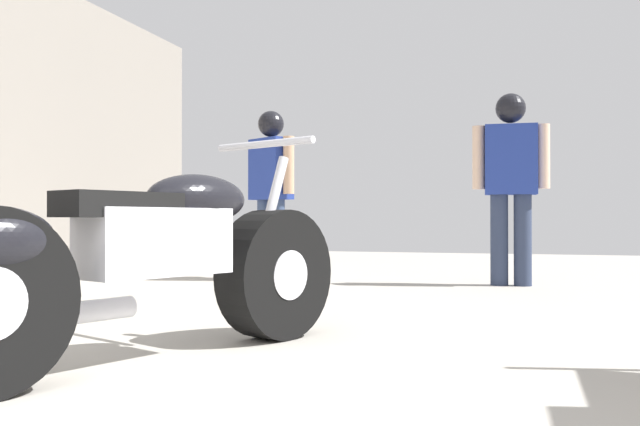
% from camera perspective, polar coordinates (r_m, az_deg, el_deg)
% --- Properties ---
extents(ground_plane, '(16.78, 16.78, 0.00)m').
position_cam_1_polar(ground_plane, '(4.28, 1.90, -8.83)').
color(ground_plane, '#A8A399').
extents(motorcycle_maroon_cruiser, '(1.07, 2.10, 1.02)m').
position_cam_1_polar(motorcycle_maroon_cruiser, '(2.98, -14.39, -4.17)').
color(motorcycle_maroon_cruiser, black).
rests_on(motorcycle_maroon_cruiser, ground_plane).
extents(mechanic_in_blue, '(0.71, 0.28, 1.79)m').
position_cam_1_polar(mechanic_in_blue, '(6.55, 15.80, 3.48)').
color(mechanic_in_blue, '#2D3851').
rests_on(mechanic_in_blue, ground_plane).
extents(mechanic_with_helmet, '(0.64, 0.44, 1.73)m').
position_cam_1_polar(mechanic_with_helmet, '(6.98, -4.17, 2.93)').
color(mechanic_with_helmet, '#384766').
rests_on(mechanic_with_helmet, ground_plane).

